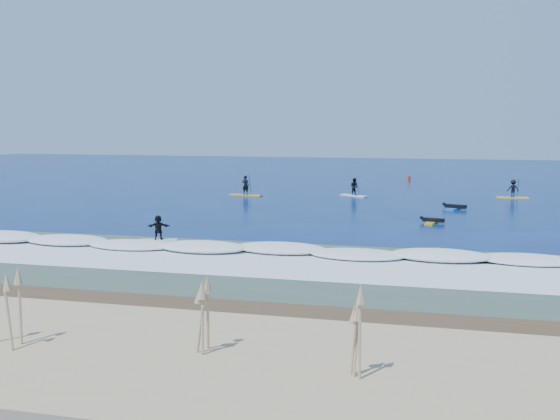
% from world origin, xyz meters
% --- Properties ---
extents(ground, '(160.00, 160.00, 0.00)m').
position_xyz_m(ground, '(0.00, 0.00, 0.00)').
color(ground, '#041B4E').
rests_on(ground, ground).
extents(dune, '(90.00, 7.00, 2.00)m').
position_xyz_m(dune, '(0.00, -27.00, 0.00)').
color(dune, tan).
rests_on(dune, ground).
extents(wet_sand_strip, '(90.00, 5.00, 0.08)m').
position_xyz_m(wet_sand_strip, '(0.00, -21.50, 0.00)').
color(wet_sand_strip, '#473121').
rests_on(wet_sand_strip, ground).
extents(shallow_water, '(90.00, 13.00, 0.01)m').
position_xyz_m(shallow_water, '(0.00, -14.00, 0.01)').
color(shallow_water, '#374B3E').
rests_on(shallow_water, ground).
extents(breaking_wave, '(40.00, 6.00, 0.30)m').
position_xyz_m(breaking_wave, '(0.00, -10.00, 0.00)').
color(breaking_wave, white).
rests_on(breaking_wave, ground).
extents(whitewater, '(34.00, 5.00, 0.02)m').
position_xyz_m(whitewater, '(0.00, -13.00, 0.00)').
color(whitewater, silver).
rests_on(whitewater, ground).
extents(dune_grass, '(40.00, 4.00, 1.70)m').
position_xyz_m(dune_grass, '(0.00, -27.00, 1.85)').
color(dune_grass, tan).
rests_on(dune_grass, dune).
extents(sup_paddler_left, '(3.12, 1.09, 2.15)m').
position_xyz_m(sup_paddler_left, '(-7.86, 13.87, 0.67)').
color(sup_paddler_left, gold).
rests_on(sup_paddler_left, ground).
extents(sup_paddler_center, '(2.64, 2.01, 1.89)m').
position_xyz_m(sup_paddler_center, '(1.83, 15.85, 0.71)').
color(sup_paddler_center, white).
rests_on(sup_paddler_center, ground).
extents(sup_paddler_right, '(2.71, 0.85, 1.88)m').
position_xyz_m(sup_paddler_right, '(15.67, 17.49, 0.73)').
color(sup_paddler_right, yellow).
rests_on(sup_paddler_right, ground).
extents(prone_paddler_near, '(1.64, 2.13, 0.43)m').
position_xyz_m(prone_paddler_near, '(8.66, 1.58, 0.15)').
color(prone_paddler_near, gold).
rests_on(prone_paddler_near, ground).
extents(prone_paddler_far, '(1.84, 2.43, 0.49)m').
position_xyz_m(prone_paddler_far, '(10.37, 8.93, 0.17)').
color(prone_paddler_far, blue).
rests_on(prone_paddler_far, ground).
extents(wave_surfer, '(2.08, 1.03, 1.45)m').
position_xyz_m(wave_surfer, '(-5.96, -9.35, 0.82)').
color(wave_surfer, silver).
rests_on(wave_surfer, breaking_wave).
extents(marker_buoy, '(0.32, 0.32, 0.77)m').
position_xyz_m(marker_buoy, '(6.23, 32.74, 0.33)').
color(marker_buoy, red).
rests_on(marker_buoy, ground).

